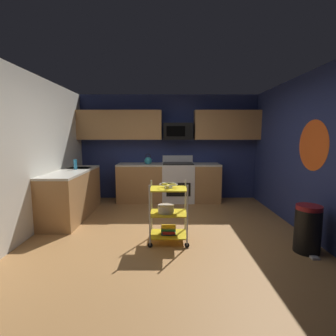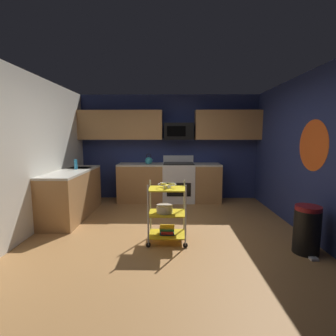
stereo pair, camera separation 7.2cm
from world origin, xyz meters
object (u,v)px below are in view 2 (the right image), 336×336
object	(u,v)px
fruit_bowl	(167,185)
trash_can	(307,230)
mixing_bowl_large	(165,209)
kettle	(149,161)
microwave	(179,131)
book_stack	(167,230)
rolling_cart	(167,213)
oven_range	(178,182)
dish_soap_bottle	(76,164)

from	to	relation	value
fruit_bowl	trash_can	distance (m)	2.01
mixing_bowl_large	fruit_bowl	bearing A→B (deg)	0.00
mixing_bowl_large	kettle	xyz separation A→B (m)	(-0.45, 2.40, 0.48)
microwave	book_stack	bearing A→B (deg)	-95.36
microwave	book_stack	distance (m)	2.94
mixing_bowl_large	microwave	bearing A→B (deg)	83.77
rolling_cart	trash_can	bearing A→B (deg)	-9.55
oven_range	microwave	bearing A→B (deg)	90.26
microwave	mixing_bowl_large	world-z (taller)	microwave
mixing_bowl_large	dish_soap_bottle	distance (m)	2.35
microwave	mixing_bowl_large	distance (m)	2.79
oven_range	mixing_bowl_large	world-z (taller)	oven_range
oven_range	microwave	xyz separation A→B (m)	(-0.00, 0.10, 1.22)
rolling_cart	kettle	xyz separation A→B (m)	(-0.49, 2.40, 0.54)
mixing_bowl_large	trash_can	xyz separation A→B (m)	(1.95, -0.32, -0.19)
book_stack	microwave	bearing A→B (deg)	84.64
oven_range	microwave	size ratio (longest dim) A/B	1.57
microwave	rolling_cart	world-z (taller)	microwave
rolling_cart	dish_soap_bottle	bearing A→B (deg)	143.66
oven_range	fruit_bowl	world-z (taller)	oven_range
mixing_bowl_large	dish_soap_bottle	size ratio (longest dim) A/B	1.26
microwave	kettle	world-z (taller)	microwave
book_stack	trash_can	bearing A→B (deg)	-9.55
oven_range	trash_can	distance (m)	3.20
fruit_bowl	mixing_bowl_large	world-z (taller)	fruit_bowl
microwave	mixing_bowl_large	bearing A→B (deg)	-96.23
oven_range	microwave	world-z (taller)	microwave
dish_soap_bottle	kettle	bearing A→B (deg)	36.31
oven_range	book_stack	xyz separation A→B (m)	(-0.24, -2.40, -0.29)
dish_soap_bottle	mixing_bowl_large	bearing A→B (deg)	-36.91
microwave	fruit_bowl	distance (m)	2.65
book_stack	rolling_cart	bearing A→B (deg)	-117.98
fruit_bowl	trash_can	size ratio (longest dim) A/B	0.41
microwave	fruit_bowl	xyz separation A→B (m)	(-0.24, -2.51, -0.82)
mixing_bowl_large	book_stack	bearing A→B (deg)	0.00
microwave	mixing_bowl_large	size ratio (longest dim) A/B	2.78
fruit_bowl	book_stack	size ratio (longest dim) A/B	1.22
book_stack	dish_soap_bottle	world-z (taller)	dish_soap_bottle
rolling_cart	mixing_bowl_large	world-z (taller)	rolling_cart
fruit_bowl	dish_soap_bottle	bearing A→B (deg)	143.66
book_stack	kettle	distance (m)	2.58
oven_range	fruit_bowl	distance (m)	2.45
oven_range	trash_can	bearing A→B (deg)	-58.44
fruit_bowl	dish_soap_bottle	xyz separation A→B (m)	(-1.88, 1.38, 0.14)
fruit_bowl	book_stack	xyz separation A→B (m)	(-0.00, 0.00, -0.69)
oven_range	rolling_cart	world-z (taller)	oven_range
book_stack	kettle	xyz separation A→B (m)	(-0.49, 2.40, 0.81)
kettle	book_stack	bearing A→B (deg)	-78.51
trash_can	mixing_bowl_large	bearing A→B (deg)	170.63
oven_range	trash_can	size ratio (longest dim) A/B	1.67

